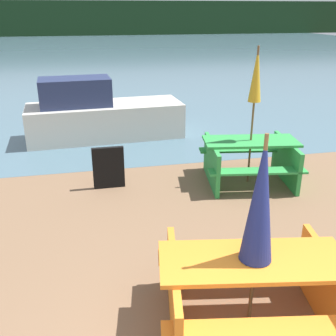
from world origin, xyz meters
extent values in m
cube|color=slate|center=(0.00, 30.96, 0.00)|extent=(60.00, 50.00, 0.00)
cube|color=#193319|center=(0.00, 50.96, 2.00)|extent=(80.00, 1.60, 4.00)
cube|color=orange|center=(0.51, 1.52, 0.75)|extent=(1.89, 0.99, 0.04)
cube|color=orange|center=(0.42, 0.98, 0.44)|extent=(1.82, 0.58, 0.04)
cube|color=orange|center=(0.60, 2.07, 0.44)|extent=(1.82, 0.58, 0.04)
cube|color=orange|center=(-0.24, 1.65, 0.37)|extent=(0.30, 1.37, 0.73)
cube|color=orange|center=(1.26, 1.40, 0.37)|extent=(0.30, 1.37, 0.73)
cube|color=green|center=(1.90, 4.86, 0.78)|extent=(1.74, 0.94, 0.04)
cube|color=green|center=(1.82, 4.31, 0.43)|extent=(1.68, 0.52, 0.04)
cube|color=green|center=(1.98, 5.40, 0.43)|extent=(1.68, 0.52, 0.04)
cube|color=green|center=(1.22, 4.96, 0.38)|extent=(0.28, 1.37, 0.75)
cube|color=green|center=(2.58, 4.75, 0.38)|extent=(0.28, 1.37, 0.75)
cylinder|color=brown|center=(1.90, 4.86, 1.20)|extent=(0.04, 0.04, 2.41)
cone|color=gold|center=(1.90, 4.86, 1.95)|extent=(0.22, 0.22, 0.92)
cylinder|color=brown|center=(0.51, 1.52, 1.00)|extent=(0.04, 0.04, 2.00)
cone|color=navy|center=(0.51, 1.52, 1.39)|extent=(0.30, 0.30, 1.22)
cube|color=beige|center=(-0.47, 8.16, 0.42)|extent=(3.77, 1.51, 0.83)
cube|color=navy|center=(-1.13, 8.13, 1.15)|extent=(1.68, 1.00, 0.65)
cube|color=black|center=(-0.62, 5.12, 0.38)|extent=(0.55, 0.08, 0.75)
camera|label=1|loc=(-0.94, -1.33, 2.94)|focal=42.00mm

